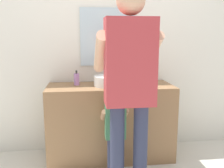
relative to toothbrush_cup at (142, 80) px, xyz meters
The scene contains 8 objects.
back_wall 0.66m from the toothbrush_cup, 136.57° to the left, with size 4.40×0.10×2.70m.
vanity_cabinet 0.60m from the toothbrush_cup, behind, with size 1.40×0.54×0.85m, color olive.
sink_basin 0.36m from the toothbrush_cup, behind, with size 0.37×0.37×0.11m.
faucet 0.42m from the toothbrush_cup, 148.27° to the left, with size 0.18×0.14×0.18m.
toothbrush_cup is the anchor object (origin of this frame).
soap_bottle 0.73m from the toothbrush_cup, behind, with size 0.06×0.06×0.16m.
child_toddler 0.65m from the toothbrush_cup, 132.83° to the right, with size 0.27×0.27×0.87m.
adult_parent 0.76m from the toothbrush_cup, 112.25° to the right, with size 0.55×0.58×1.78m.
Camera 1 is at (-0.33, -2.45, 1.39)m, focal length 40.59 mm.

